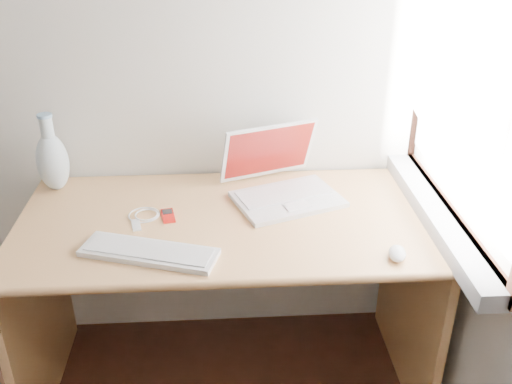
{
  "coord_description": "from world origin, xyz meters",
  "views": [
    {
      "loc": [
        0.97,
        -0.35,
        1.77
      ],
      "look_at": [
        1.07,
        1.35,
        0.88
      ],
      "focal_mm": 40.0,
      "sensor_mm": 36.0,
      "label": 1
    }
  ],
  "objects": [
    {
      "name": "window",
      "position": [
        1.72,
        1.3,
        1.28
      ],
      "size": [
        0.11,
        0.99,
        1.1
      ],
      "color": "white",
      "rests_on": "right_wall"
    },
    {
      "name": "desk",
      "position": [
        0.97,
        1.46,
        0.54
      ],
      "size": [
        1.45,
        0.72,
        0.76
      ],
      "color": "tan",
      "rests_on": "floor"
    },
    {
      "name": "laptop",
      "position": [
        1.2,
        1.53,
        0.82
      ],
      "size": [
        0.44,
        0.42,
        0.25
      ],
      "rotation": [
        0.0,
        0.0,
        0.35
      ],
      "color": "white",
      "rests_on": "desk"
    },
    {
      "name": "external_keyboard",
      "position": [
        0.73,
        1.16,
        0.77
      ],
      "size": [
        0.45,
        0.25,
        0.02
      ],
      "rotation": [
        0.0,
        0.0,
        -0.31
      ],
      "color": "white",
      "rests_on": "desk"
    },
    {
      "name": "mouse",
      "position": [
        1.5,
        1.1,
        0.78
      ],
      "size": [
        0.08,
        0.1,
        0.03
      ],
      "primitive_type": "ellipsoid",
      "rotation": [
        0.0,
        0.0,
        -0.26
      ],
      "color": "white",
      "rests_on": "desk"
    },
    {
      "name": "ipod",
      "position": [
        0.77,
        1.4,
        0.77
      ],
      "size": [
        0.06,
        0.1,
        0.01
      ],
      "rotation": [
        0.0,
        0.0,
        0.19
      ],
      "color": "red",
      "rests_on": "desk"
    },
    {
      "name": "cable_coil",
      "position": [
        0.68,
        1.41,
        0.77
      ],
      "size": [
        0.12,
        0.12,
        0.01
      ],
      "primitive_type": "torus",
      "rotation": [
        0.0,
        0.0,
        -0.07
      ],
      "color": "white",
      "rests_on": "desk"
    },
    {
      "name": "remote",
      "position": [
        0.66,
        1.34,
        0.77
      ],
      "size": [
        0.04,
        0.08,
        0.01
      ],
      "primitive_type": "cube",
      "rotation": [
        0.0,
        0.0,
        0.22
      ],
      "color": "white",
      "rests_on": "desk"
    },
    {
      "name": "vase",
      "position": [
        0.33,
        1.64,
        0.89
      ],
      "size": [
        0.12,
        0.12,
        0.3
      ],
      "color": "silver",
      "rests_on": "desk"
    }
  ]
}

